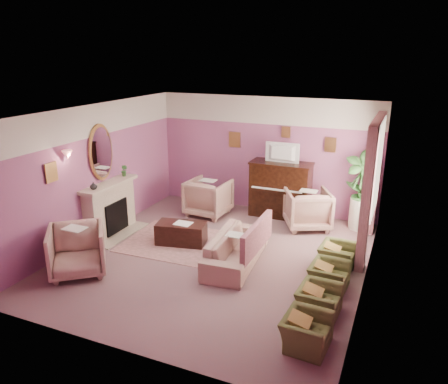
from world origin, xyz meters
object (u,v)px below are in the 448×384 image
at_px(floral_armchair_left, 208,195).
at_px(olive_chair_a, 307,327).
at_px(olive_chair_b, 319,297).
at_px(olive_chair_d, 337,252).
at_px(floral_armchair_right, 308,207).
at_px(television, 281,152).
at_px(coffee_table, 181,233).
at_px(sofa, 236,243).
at_px(side_table, 361,213).
at_px(piano, 280,190).
at_px(olive_chair_c, 329,272).
at_px(floral_armchair_front, 77,248).

distance_m(floral_armchair_left, olive_chair_a, 5.23).
height_order(olive_chair_b, olive_chair_d, same).
xyz_separation_m(floral_armchair_right, olive_chair_a, (0.95, -4.15, -0.19)).
bearing_deg(television, coffee_table, -121.38).
relative_size(floral_armchair_right, olive_chair_d, 1.41).
distance_m(sofa, olive_chair_d, 1.85).
height_order(television, olive_chair_b, television).
distance_m(sofa, side_table, 3.31).
relative_size(piano, coffee_table, 1.40).
height_order(sofa, olive_chair_c, sofa).
bearing_deg(floral_armchair_left, floral_armchair_right, 3.02).
xyz_separation_m(television, floral_armchair_right, (0.77, -0.42, -1.11)).
relative_size(olive_chair_c, olive_chair_d, 1.00).
distance_m(floral_armchair_right, olive_chair_c, 2.69).
relative_size(piano, floral_armchair_left, 1.44).
bearing_deg(side_table, floral_armchair_right, -158.74).
bearing_deg(piano, floral_armchair_right, -31.53).
height_order(coffee_table, side_table, side_table).
bearing_deg(television, olive_chair_c, -59.65).
relative_size(television, olive_chair_d, 1.16).
height_order(piano, floral_armchair_right, piano).
bearing_deg(olive_chair_c, floral_armchair_left, 144.47).
bearing_deg(olive_chair_b, floral_armchair_front, -174.51).
xyz_separation_m(olive_chair_a, side_table, (0.17, 4.58, 0.05)).
bearing_deg(olive_chair_a, coffee_table, 144.20).
xyz_separation_m(olive_chair_a, olive_chair_c, (0.00, 1.64, 0.00)).
distance_m(floral_armchair_right, side_table, 1.21).
bearing_deg(olive_chair_b, olive_chair_d, 90.00).
bearing_deg(television, floral_armchair_left, -161.22).
height_order(piano, olive_chair_a, piano).
relative_size(coffee_table, olive_chair_d, 1.45).
bearing_deg(sofa, olive_chair_b, -31.62).
bearing_deg(olive_chair_a, piano, 110.38).
bearing_deg(floral_armchair_front, television, 59.00).
relative_size(coffee_table, olive_chair_b, 1.45).
distance_m(coffee_table, floral_armchair_front, 2.16).
bearing_deg(coffee_table, olive_chair_d, 3.68).
relative_size(coffee_table, side_table, 1.43).
bearing_deg(piano, olive_chair_d, -51.56).
bearing_deg(sofa, side_table, 54.06).
bearing_deg(floral_armchair_front, olive_chair_d, 25.87).
distance_m(olive_chair_d, side_table, 2.13).
distance_m(coffee_table, olive_chair_d, 3.14).
distance_m(piano, floral_armchair_left, 1.74).
relative_size(piano, olive_chair_a, 2.03).
bearing_deg(olive_chair_d, olive_chair_c, -90.00).
bearing_deg(olive_chair_d, olive_chair_b, -90.00).
xyz_separation_m(television, floral_armchair_front, (-2.50, -4.16, -1.11)).
distance_m(television, side_table, 2.27).
xyz_separation_m(television, coffee_table, (-1.41, -2.32, -1.38)).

